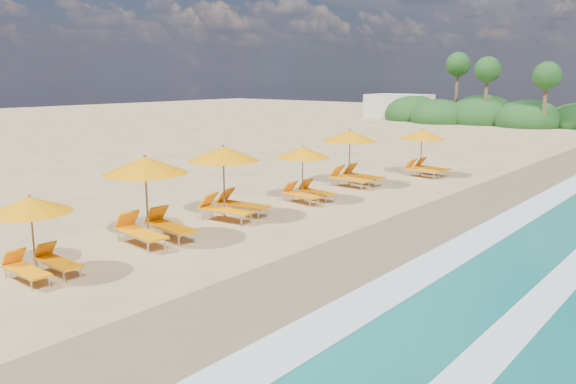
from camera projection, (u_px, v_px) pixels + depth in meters
The scene contains 11 objects.
ground at pixel (288, 227), 19.14m from camera, with size 160.00×160.00×0.00m, color tan.
wet_sand at pixel (394, 249), 16.66m from camera, with size 4.00×160.00×0.01m, color #867450.
surf_foam at pixel (486, 268), 14.98m from camera, with size 4.00×160.00×0.01m.
station_1 at pixel (36, 232), 14.17m from camera, with size 2.27×2.10×2.10m.
station_2 at pixel (150, 193), 17.21m from camera, with size 3.09×2.91×2.67m.
station_3 at pixel (228, 177), 20.11m from camera, with size 3.08×2.92×2.62m.
station_4 at pixel (306, 170), 22.86m from camera, with size 2.66×2.52×2.26m.
station_5 at pixel (353, 154), 26.14m from camera, with size 2.93×2.74×2.61m.
station_6 at pixel (425, 149), 28.73m from camera, with size 2.74×2.57×2.39m.
treeline at pixel (491, 115), 59.63m from camera, with size 25.80×8.80×9.74m.
beach_building at pixel (399, 106), 68.92m from camera, with size 7.00×5.00×2.80m, color beige.
Camera 1 is at (11.73, -14.34, 4.96)m, focal length 35.72 mm.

